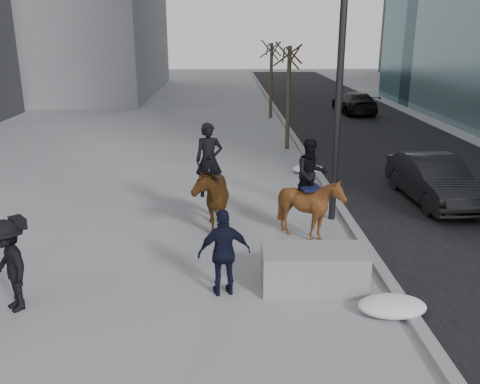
{
  "coord_description": "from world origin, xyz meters",
  "views": [
    {
      "loc": [
        -0.33,
        -9.64,
        4.97
      ],
      "look_at": [
        0.0,
        1.2,
        1.5
      ],
      "focal_mm": 38.0,
      "sensor_mm": 36.0,
      "label": 1
    }
  ],
  "objects_px": {
    "car_near": "(434,180)",
    "mounted_right": "(311,200)",
    "planter": "(313,269)",
    "mounted_left": "(209,191)"
  },
  "relations": [
    {
      "from": "car_near",
      "to": "mounted_right",
      "type": "distance_m",
      "value": 4.97
    },
    {
      "from": "planter",
      "to": "mounted_left",
      "type": "relative_size",
      "value": 0.74
    },
    {
      "from": "car_near",
      "to": "mounted_left",
      "type": "bearing_deg",
      "value": -165.83
    },
    {
      "from": "mounted_left",
      "to": "mounted_right",
      "type": "distance_m",
      "value": 2.58
    },
    {
      "from": "planter",
      "to": "car_near",
      "type": "distance_m",
      "value": 6.93
    },
    {
      "from": "car_near",
      "to": "mounted_left",
      "type": "xyz_separation_m",
      "value": [
        -6.66,
        -2.03,
        0.34
      ]
    },
    {
      "from": "mounted_left",
      "to": "planter",
      "type": "bearing_deg",
      "value": -56.31
    },
    {
      "from": "planter",
      "to": "mounted_left",
      "type": "xyz_separation_m",
      "value": [
        -2.15,
        3.23,
        0.62
      ]
    },
    {
      "from": "mounted_right",
      "to": "planter",
      "type": "bearing_deg",
      "value": -97.58
    },
    {
      "from": "planter",
      "to": "car_near",
      "type": "height_order",
      "value": "car_near"
    }
  ]
}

